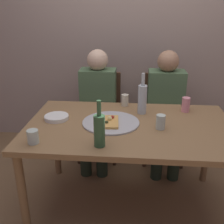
# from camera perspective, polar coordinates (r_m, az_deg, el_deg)

# --- Properties ---
(ground_plane) EXTENTS (8.00, 8.00, 0.00)m
(ground_plane) POSITION_cam_1_polar(r_m,az_deg,el_deg) (2.43, 3.34, -18.89)
(ground_plane) COLOR brown
(back_wall) EXTENTS (6.00, 0.10, 2.60)m
(back_wall) POSITION_cam_1_polar(r_m,az_deg,el_deg) (3.14, 4.71, 16.72)
(back_wall) COLOR gray
(back_wall) RESTS_ON ground_plane
(dining_table) EXTENTS (1.54, 0.93, 0.75)m
(dining_table) POSITION_cam_1_polar(r_m,az_deg,el_deg) (2.05, 3.75, -4.59)
(dining_table) COLOR olive
(dining_table) RESTS_ON ground_plane
(pizza_tray) EXTENTS (0.43, 0.43, 0.01)m
(pizza_tray) POSITION_cam_1_polar(r_m,az_deg,el_deg) (2.03, -0.25, -2.20)
(pizza_tray) COLOR #ADADB2
(pizza_tray) RESTS_ON dining_table
(pizza_slice_last) EXTENTS (0.15, 0.23, 0.05)m
(pizza_slice_last) POSITION_cam_1_polar(r_m,az_deg,el_deg) (2.01, -0.50, -2.01)
(pizza_slice_last) COLOR tan
(pizza_slice_last) RESTS_ON pizza_tray
(wine_bottle) EXTENTS (0.07, 0.07, 0.31)m
(wine_bottle) POSITION_cam_1_polar(r_m,az_deg,el_deg) (1.68, -2.68, -3.74)
(wine_bottle) COLOR #2D5133
(wine_bottle) RESTS_ON dining_table
(beer_bottle) EXTENTS (0.07, 0.07, 0.33)m
(beer_bottle) POSITION_cam_1_polar(r_m,az_deg,el_deg) (2.19, 6.43, 2.86)
(beer_bottle) COLOR #B2BCC1
(beer_bottle) RESTS_ON dining_table
(tumbler_near) EXTENTS (0.07, 0.07, 0.09)m
(tumbler_near) POSITION_cam_1_polar(r_m,az_deg,el_deg) (1.81, -16.37, -5.03)
(tumbler_near) COLOR #B7C6BC
(tumbler_near) RESTS_ON dining_table
(tumbler_far) EXTENTS (0.07, 0.07, 0.11)m
(tumbler_far) POSITION_cam_1_polar(r_m,az_deg,el_deg) (1.96, 10.23, -2.07)
(tumbler_far) COLOR #B7C6BC
(tumbler_far) RESTS_ON dining_table
(wine_glass) EXTENTS (0.06, 0.06, 0.10)m
(wine_glass) POSITION_cam_1_polar(r_m,az_deg,el_deg) (2.37, 2.75, 2.51)
(wine_glass) COLOR beige
(wine_glass) RESTS_ON dining_table
(soda_can) EXTENTS (0.07, 0.07, 0.12)m
(soda_can) POSITION_cam_1_polar(r_m,az_deg,el_deg) (2.31, 15.31, 1.52)
(soda_can) COLOR pink
(soda_can) RESTS_ON dining_table
(plate_stack) EXTENTS (0.19, 0.19, 0.03)m
(plate_stack) POSITION_cam_1_polar(r_m,az_deg,el_deg) (2.14, -11.64, -1.10)
(plate_stack) COLOR white
(plate_stack) RESTS_ON dining_table
(chair_left) EXTENTS (0.44, 0.44, 0.90)m
(chair_left) POSITION_cam_1_polar(r_m,az_deg,el_deg) (2.93, -2.69, 0.52)
(chair_left) COLOR #472D1E
(chair_left) RESTS_ON ground_plane
(chair_right) EXTENTS (0.44, 0.44, 0.90)m
(chair_right) POSITION_cam_1_polar(r_m,az_deg,el_deg) (2.92, 10.84, 0.07)
(chair_right) COLOR #472D1E
(chair_right) RESTS_ON ground_plane
(guest_in_sweater) EXTENTS (0.36, 0.56, 1.17)m
(guest_in_sweater) POSITION_cam_1_polar(r_m,az_deg,el_deg) (2.74, -3.15, 1.84)
(guest_in_sweater) COLOR #4C6B47
(guest_in_sweater) RESTS_ON ground_plane
(guest_in_beanie) EXTENTS (0.36, 0.56, 1.17)m
(guest_in_beanie) POSITION_cam_1_polar(r_m,az_deg,el_deg) (2.74, 11.31, 1.37)
(guest_in_beanie) COLOR #4C6B47
(guest_in_beanie) RESTS_ON ground_plane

